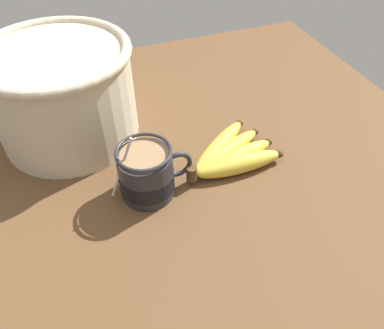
{
  "coord_description": "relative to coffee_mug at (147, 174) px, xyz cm",
  "views": [
    {
      "loc": [
        -17.37,
        -46.62,
        54.16
      ],
      "look_at": [
        -0.52,
        -1.38,
        7.04
      ],
      "focal_mm": 35.0,
      "sensor_mm": 36.0,
      "label": 1
    }
  ],
  "objects": [
    {
      "name": "woven_basket",
      "position": [
        -10.62,
        22.0,
        5.82
      ],
      "size": [
        29.28,
        29.28,
        19.82
      ],
      "color": "beige",
      "rests_on": "table"
    },
    {
      "name": "coffee_mug",
      "position": [
        0.0,
        0.0,
        0.0
      ],
      "size": [
        15.19,
        9.85,
        13.46
      ],
      "color": "#28282D",
      "rests_on": "table"
    },
    {
      "name": "table",
      "position": [
        8.83,
        0.97,
        -5.84
      ],
      "size": [
        109.18,
        109.18,
        2.56
      ],
      "color": "brown",
      "rests_on": "ground"
    },
    {
      "name": "banana_bunch",
      "position": [
        17.25,
        2.03,
        -2.81
      ],
      "size": [
        20.13,
        14.95,
        4.13
      ],
      "color": "#4C381E",
      "rests_on": "table"
    }
  ]
}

